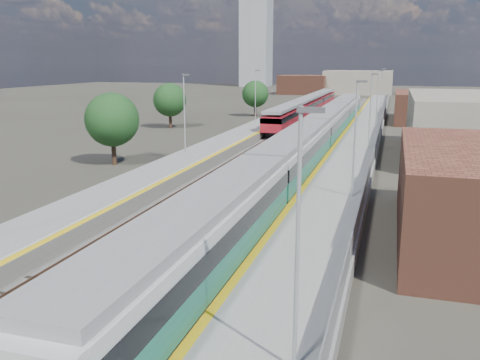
% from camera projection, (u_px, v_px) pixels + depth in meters
% --- Properties ---
extents(ground, '(320.00, 320.00, 0.00)m').
position_uv_depth(ground, '(315.00, 143.00, 61.42)').
color(ground, '#47443A').
rests_on(ground, ground).
extents(ballast_bed, '(10.50, 155.00, 0.06)m').
position_uv_depth(ballast_bed, '(300.00, 139.00, 64.37)').
color(ballast_bed, '#565451').
rests_on(ballast_bed, ground).
extents(tracks, '(8.96, 160.00, 0.17)m').
position_uv_depth(tracks, '(307.00, 137.00, 65.75)').
color(tracks, '#4C3323').
rests_on(tracks, ground).
extents(platform_right, '(4.70, 155.00, 8.52)m').
position_uv_depth(platform_right, '(361.00, 138.00, 62.13)').
color(platform_right, slate).
rests_on(platform_right, ground).
extents(platform_left, '(4.30, 155.00, 8.52)m').
position_uv_depth(platform_left, '(249.00, 133.00, 66.16)').
color(platform_left, slate).
rests_on(platform_left, ground).
extents(buildings, '(72.00, 185.50, 40.00)m').
position_uv_depth(buildings, '(300.00, 58.00, 146.68)').
color(buildings, brown).
rests_on(buildings, ground).
extents(green_train, '(3.09, 85.84, 3.40)m').
position_uv_depth(green_train, '(315.00, 135.00, 50.91)').
color(green_train, black).
rests_on(green_train, ground).
extents(red_train, '(2.79, 56.60, 3.52)m').
position_uv_depth(red_train, '(308.00, 106.00, 88.75)').
color(red_train, black).
rests_on(red_train, ground).
extents(tree_a, '(5.05, 5.05, 6.85)m').
position_uv_depth(tree_a, '(112.00, 120.00, 47.56)').
color(tree_a, '#382619').
rests_on(tree_a, ground).
extents(tree_b, '(4.87, 4.87, 6.60)m').
position_uv_depth(tree_b, '(170.00, 100.00, 74.46)').
color(tree_b, '#382619').
rests_on(tree_b, ground).
extents(tree_c, '(4.71, 4.71, 6.38)m').
position_uv_depth(tree_c, '(255.00, 94.00, 90.33)').
color(tree_c, '#382619').
rests_on(tree_c, ground).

